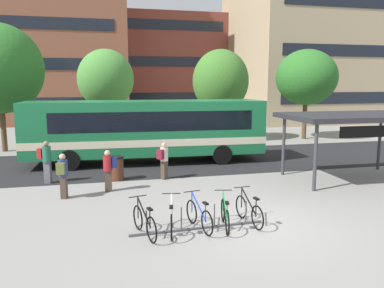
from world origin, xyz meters
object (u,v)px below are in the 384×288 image
commuter_olive_pack_1 (63,173)px  street_tree_3 (106,79)px  trash_bin (117,168)px  commuter_maroon_pack_0 (164,158)px  city_bus (145,129)px  parked_bicycle_green_3 (225,215)px  transit_shelter (354,118)px  parked_bicycle_black_4 (249,211)px  street_tree_2 (306,77)px  commuter_navy_pack_2 (109,168)px  parked_bicycle_blue_2 (199,216)px  commuter_red_pack_3 (46,159)px  parked_bicycle_black_0 (144,222)px  street_tree_1 (221,81)px  parked_bicycle_white_1 (171,219)px

commuter_olive_pack_1 → street_tree_3: size_ratio=0.25×
commuter_olive_pack_1 → trash_bin: 3.02m
commuter_maroon_pack_0 → city_bus: bearing=53.9°
parked_bicycle_green_3 → transit_shelter: 8.45m
street_tree_3 → trash_bin: bearing=-89.3°
parked_bicycle_black_4 → city_bus: bearing=5.7°
parked_bicycle_green_3 → street_tree_2: street_tree_2 is taller
commuter_olive_pack_1 → commuter_navy_pack_2: size_ratio=1.02×
parked_bicycle_blue_2 → commuter_red_pack_3: 8.01m
parked_bicycle_black_0 → commuter_navy_pack_2: (-0.81, 4.65, 0.53)m
parked_bicycle_black_4 → street_tree_3: (-3.69, 18.84, 3.99)m
trash_bin → street_tree_3: size_ratio=0.16×
street_tree_3 → parked_bicycle_black_0: bearing=-88.2°
parked_bicycle_green_3 → street_tree_3: size_ratio=0.26×
parked_bicycle_black_4 → transit_shelter: bearing=-63.5°
city_bus → street_tree_1: 9.26m
parked_bicycle_white_1 → trash_bin: bearing=21.4°
trash_bin → street_tree_2: size_ratio=0.16×
parked_bicycle_green_3 → street_tree_2: (11.26, 15.50, 4.10)m
commuter_olive_pack_1 → street_tree_2: size_ratio=0.25×
parked_bicycle_white_1 → parked_bicycle_black_4: bearing=-75.3°
street_tree_2 → trash_bin: bearing=-146.6°
parked_bicycle_white_1 → street_tree_2: 20.51m
parked_bicycle_black_0 → parked_bicycle_blue_2: bearing=-99.7°
commuter_maroon_pack_0 → trash_bin: commuter_maroon_pack_0 is taller
parked_bicycle_black_4 → street_tree_1: bearing=-20.5°
city_bus → commuter_navy_pack_2: 5.44m
parked_bicycle_black_0 → transit_shelter: 10.46m
parked_bicycle_blue_2 → trash_bin: size_ratio=1.65×
commuter_olive_pack_1 → street_tree_2: bearing=-43.0°
commuter_red_pack_3 → street_tree_2: (16.85, 9.06, 3.46)m
parked_bicycle_blue_2 → parked_bicycle_black_0: bearing=84.0°
parked_bicycle_blue_2 → parked_bicycle_green_3: 0.75m
commuter_navy_pack_2 → street_tree_1: size_ratio=0.25×
parked_bicycle_white_1 → parked_bicycle_blue_2: (0.81, 0.09, 0.00)m
parked_bicycle_black_4 → trash_bin: size_ratio=1.67×
commuter_navy_pack_2 → street_tree_2: bearing=-139.9°
parked_bicycle_green_3 → commuter_olive_pack_1: commuter_olive_pack_1 is taller
city_bus → street_tree_3: (-1.75, 9.41, 2.60)m
parked_bicycle_blue_2 → commuter_olive_pack_1: size_ratio=1.04×
parked_bicycle_green_3 → parked_bicycle_black_4: same height
parked_bicycle_white_1 → street_tree_2: street_tree_2 is taller
commuter_navy_pack_2 → commuter_red_pack_3: size_ratio=0.90×
parked_bicycle_black_4 → commuter_olive_pack_1: (-5.53, 3.86, 0.55)m
parked_bicycle_black_0 → trash_bin: size_ratio=1.63×
parked_bicycle_black_0 → street_tree_1: (7.25, 16.17, 3.84)m
parked_bicycle_green_3 → commuter_red_pack_3: size_ratio=0.96×
parked_bicycle_green_3 → street_tree_1: 17.31m
trash_bin → street_tree_3: bearing=90.7°
transit_shelter → trash_bin: (-9.76, 2.14, -2.11)m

